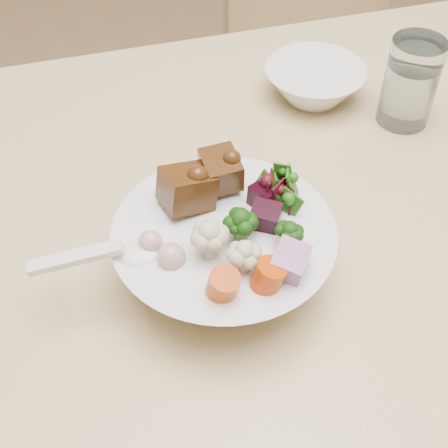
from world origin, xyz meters
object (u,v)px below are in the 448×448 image
(chair_far, at_px, (335,41))
(water_glass, at_px, (410,86))
(food_bowl, at_px, (225,248))
(side_bowl, at_px, (314,83))

(chair_far, xyz_separation_m, water_glass, (-0.29, -0.52, 0.29))
(chair_far, bearing_deg, food_bowl, -129.88)
(water_glass, xyz_separation_m, side_bowl, (-0.08, 0.10, -0.03))
(chair_far, relative_size, water_glass, 8.15)
(side_bowl, bearing_deg, water_glass, -51.48)
(chair_far, distance_m, water_glass, 0.66)
(chair_far, height_order, side_bowl, chair_far)
(water_glass, relative_size, side_bowl, 0.85)
(food_bowl, height_order, side_bowl, food_bowl)
(side_bowl, bearing_deg, food_bowl, -139.06)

